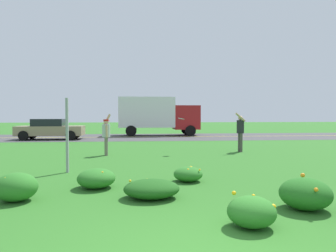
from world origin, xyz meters
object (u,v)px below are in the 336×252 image
sign_post_near_path (67,135)px  person_thrower_red_cap_gray_shirt (106,133)px  car_tan_center_left (50,129)px  frisbee_pale_blue (181,119)px  person_catcher_dark_shirt (240,130)px  box_truck_red (157,114)px

sign_post_near_path → person_thrower_red_cap_gray_shirt: bearing=78.9°
car_tan_center_left → frisbee_pale_blue: bearing=-48.6°
person_catcher_dark_shirt → box_truck_red: (-3.09, 12.27, 0.78)m
person_catcher_dark_shirt → sign_post_near_path: bearing=-145.9°
frisbee_pale_blue → box_truck_red: (-0.22, 12.80, 0.24)m
person_thrower_red_cap_gray_shirt → person_catcher_dark_shirt: (6.13, 0.72, 0.08)m
sign_post_near_path → box_truck_red: size_ratio=0.33×
frisbee_pale_blue → sign_post_near_path: bearing=-134.3°
frisbee_pale_blue → box_truck_red: size_ratio=0.04×
car_tan_center_left → box_truck_red: 8.69m
person_thrower_red_cap_gray_shirt → person_catcher_dark_shirt: person_catcher_dark_shirt is taller
person_catcher_dark_shirt → frisbee_pale_blue: 2.97m
sign_post_near_path → car_tan_center_left: bearing=106.7°
sign_post_near_path → person_thrower_red_cap_gray_shirt: size_ratio=1.26×
sign_post_near_path → car_tan_center_left: sign_post_near_path is taller
frisbee_pale_blue → car_tan_center_left: size_ratio=0.06×
sign_post_near_path → person_catcher_dark_shirt: bearing=34.1°
frisbee_pale_blue → box_truck_red: box_truck_red is taller
sign_post_near_path → person_thrower_red_cap_gray_shirt: (0.78, 3.96, -0.18)m
person_thrower_red_cap_gray_shirt → car_tan_center_left: person_thrower_red_cap_gray_shirt is taller
box_truck_red → sign_post_near_path: bearing=-102.7°
person_catcher_dark_shirt → car_tan_center_left: 13.87m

